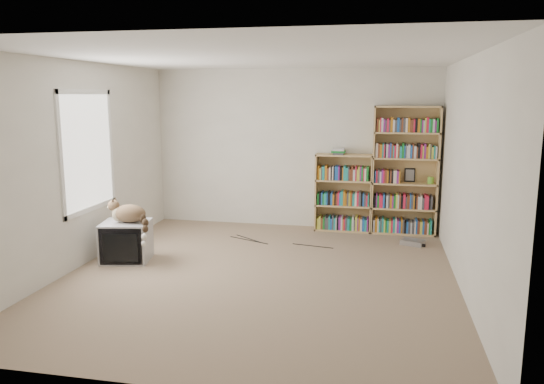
% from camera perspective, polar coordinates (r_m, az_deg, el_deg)
% --- Properties ---
extents(floor, '(4.50, 5.00, 0.01)m').
position_cam_1_polar(floor, '(6.30, -1.36, -8.99)').
color(floor, gray).
rests_on(floor, ground).
extents(wall_back, '(4.50, 0.02, 2.50)m').
position_cam_1_polar(wall_back, '(8.44, 2.40, 4.66)').
color(wall_back, silver).
rests_on(wall_back, floor).
extents(wall_front, '(4.50, 0.02, 2.50)m').
position_cam_1_polar(wall_front, '(3.65, -10.25, -3.06)').
color(wall_front, silver).
rests_on(wall_front, floor).
extents(wall_left, '(0.02, 5.00, 2.50)m').
position_cam_1_polar(wall_left, '(6.87, -20.06, 2.72)').
color(wall_left, silver).
rests_on(wall_left, floor).
extents(wall_right, '(0.02, 5.00, 2.50)m').
position_cam_1_polar(wall_right, '(5.93, 20.31, 1.59)').
color(wall_right, silver).
rests_on(wall_right, floor).
extents(ceiling, '(4.50, 5.00, 0.02)m').
position_cam_1_polar(ceiling, '(5.96, -1.47, 14.32)').
color(ceiling, white).
rests_on(ceiling, wall_back).
extents(window, '(0.02, 1.22, 1.52)m').
position_cam_1_polar(window, '(7.01, -19.20, 4.16)').
color(window, white).
rests_on(window, wall_left).
extents(crt_tv, '(0.67, 0.62, 0.50)m').
position_cam_1_polar(crt_tv, '(7.05, -15.39, -5.13)').
color(crt_tv, '#A0A0A3').
rests_on(crt_tv, floor).
extents(cat, '(0.63, 0.45, 0.50)m').
position_cam_1_polar(cat, '(6.89, -14.88, -2.56)').
color(cat, '#372616').
rests_on(cat, crt_tv).
extents(bookcase_tall, '(0.97, 0.30, 1.93)m').
position_cam_1_polar(bookcase_tall, '(8.25, 14.09, 1.87)').
color(bookcase_tall, tan).
rests_on(bookcase_tall, floor).
extents(bookcase_short, '(0.87, 0.30, 1.20)m').
position_cam_1_polar(bookcase_short, '(8.32, 7.69, -0.42)').
color(bookcase_short, tan).
rests_on(bookcase_short, floor).
extents(book_stack, '(0.22, 0.28, 0.09)m').
position_cam_1_polar(book_stack, '(8.19, 7.11, 4.37)').
color(book_stack, red).
rests_on(book_stack, bookcase_short).
extents(green_mug, '(0.09, 0.09, 0.10)m').
position_cam_1_polar(green_mug, '(8.27, 16.69, 1.24)').
color(green_mug, '#6DB734').
rests_on(green_mug, bookcase_tall).
extents(framed_print, '(0.16, 0.05, 0.21)m').
position_cam_1_polar(framed_print, '(8.33, 14.60, 1.78)').
color(framed_print, black).
rests_on(framed_print, bookcase_tall).
extents(dvd_player, '(0.37, 0.32, 0.07)m').
position_cam_1_polar(dvd_player, '(7.81, 14.90, -5.24)').
color(dvd_player, '#9F9FA3').
rests_on(dvd_player, floor).
extents(wall_outlet, '(0.01, 0.08, 0.13)m').
position_cam_1_polar(wall_outlet, '(7.53, -17.21, -3.70)').
color(wall_outlet, silver).
rests_on(wall_outlet, wall_left).
extents(floor_cables, '(1.20, 0.70, 0.01)m').
position_cam_1_polar(floor_cables, '(7.78, 0.26, -5.18)').
color(floor_cables, black).
rests_on(floor_cables, floor).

